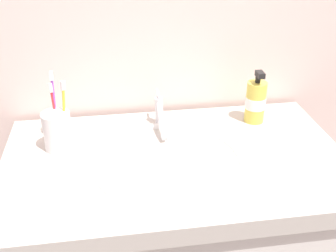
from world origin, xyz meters
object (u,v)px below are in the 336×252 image
toothbrush_purple (54,104)px  toothbrush_yellow (64,110)px  toothbrush_red (55,110)px  toothbrush_cup (57,131)px  faucet (160,114)px  soap_dispenser (256,101)px

toothbrush_purple → toothbrush_yellow: 0.03m
toothbrush_yellow → toothbrush_red: toothbrush_yellow is taller
toothbrush_cup → toothbrush_purple: toothbrush_purple is taller
toothbrush_cup → toothbrush_purple: 0.07m
faucet → toothbrush_red: toothbrush_red is taller
toothbrush_purple → soap_dispenser: bearing=4.1°
faucet → toothbrush_purple: size_ratio=0.80×
faucet → toothbrush_yellow: 0.28m
faucet → soap_dispenser: (0.29, 0.00, 0.02)m
toothbrush_yellow → toothbrush_red: bearing=148.1°
toothbrush_red → toothbrush_cup: bearing=-83.0°
faucet → toothbrush_purple: bearing=-172.1°
faucet → toothbrush_purple: 0.30m
toothbrush_purple → toothbrush_red: toothbrush_purple is taller
toothbrush_cup → toothbrush_red: 0.06m
toothbrush_yellow → toothbrush_cup: bearing=-153.6°
faucet → toothbrush_yellow: size_ratio=0.88×
toothbrush_purple → toothbrush_red: 0.02m
toothbrush_purple → toothbrush_red: bearing=-102.3°
toothbrush_purple → toothbrush_yellow: size_ratio=1.09×
toothbrush_cup → toothbrush_yellow: 0.06m
toothbrush_purple → soap_dispenser: toothbrush_purple is taller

